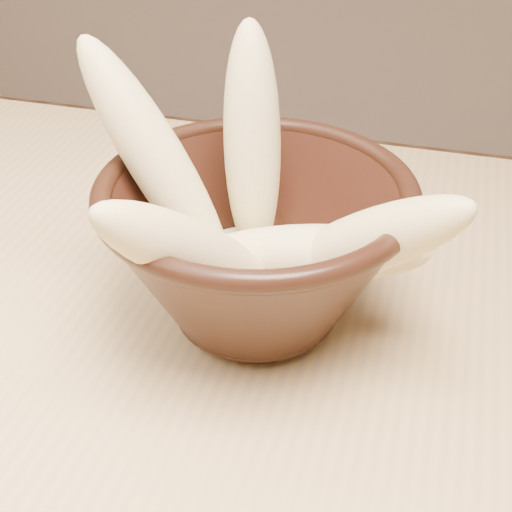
{
  "coord_description": "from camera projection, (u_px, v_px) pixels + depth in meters",
  "views": [
    {
      "loc": [
        0.08,
        -0.36,
        1.11
      ],
      "look_at": [
        -0.04,
        0.06,
        0.81
      ],
      "focal_mm": 50.0,
      "sensor_mm": 36.0,
      "label": 1
    }
  ],
  "objects": [
    {
      "name": "table",
      "position": [
        279.0,
        454.0,
        0.55
      ],
      "size": [
        1.2,
        0.8,
        0.75
      ],
      "color": "tan",
      "rests_on": "ground"
    },
    {
      "name": "bowl",
      "position": [
        256.0,
        244.0,
        0.52
      ],
      "size": [
        0.23,
        0.23,
        0.12
      ],
      "rotation": [
        0.0,
        0.0,
        -0.35
      ],
      "color": "black",
      "rests_on": "table"
    },
    {
      "name": "milk_puddle",
      "position": [
        256.0,
        278.0,
        0.54
      ],
      "size": [
        0.13,
        0.13,
        0.02
      ],
      "primitive_type": "cylinder",
      "color": "#F2ECC3",
      "rests_on": "bowl"
    },
    {
      "name": "banana_upright",
      "position": [
        252.0,
        143.0,
        0.52
      ],
      "size": [
        0.07,
        0.1,
        0.18
      ],
      "primitive_type": "ellipsoid",
      "rotation": [
        0.26,
        0.0,
        3.5
      ],
      "color": "#D2B77C",
      "rests_on": "bowl"
    },
    {
      "name": "banana_left",
      "position": [
        156.0,
        160.0,
        0.51
      ],
      "size": [
        0.15,
        0.08,
        0.19
      ],
      "primitive_type": "ellipsoid",
      "rotation": [
        0.6,
        0.0,
        -1.81
      ],
      "color": "#D2B77C",
      "rests_on": "bowl"
    },
    {
      "name": "banana_right",
      "position": [
        365.0,
        243.0,
        0.47
      ],
      "size": [
        0.17,
        0.09,
        0.14
      ],
      "primitive_type": "ellipsoid",
      "rotation": [
        0.92,
        0.0,
        1.22
      ],
      "color": "#D2B77C",
      "rests_on": "bowl"
    },
    {
      "name": "banana_across",
      "position": [
        312.0,
        254.0,
        0.5
      ],
      "size": [
        0.17,
        0.07,
        0.05
      ],
      "primitive_type": "ellipsoid",
      "rotation": [
        1.5,
        0.0,
        1.75
      ],
      "color": "#D2B77C",
      "rests_on": "bowl"
    },
    {
      "name": "banana_front",
      "position": [
        192.0,
        253.0,
        0.45
      ],
      "size": [
        0.12,
        0.15,
        0.14
      ],
      "primitive_type": "ellipsoid",
      "rotation": [
        0.85,
        0.0,
        -0.59
      ],
      "color": "#D2B77C",
      "rests_on": "bowl"
    }
  ]
}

